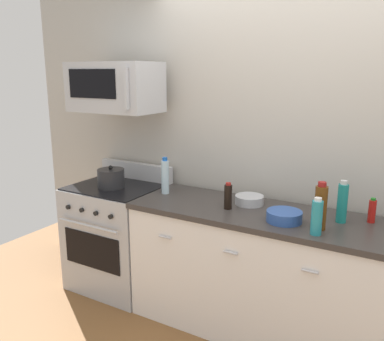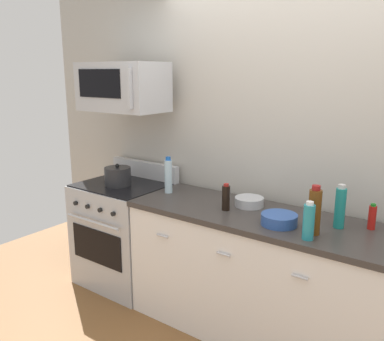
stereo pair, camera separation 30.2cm
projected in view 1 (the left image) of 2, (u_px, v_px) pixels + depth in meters
The scene contains 14 objects.
ground_plane at pixel (279, 335), 2.99m from camera, with size 6.40×6.40×0.00m, color brown.
back_wall at pixel (306, 145), 3.02m from camera, with size 5.33×0.10×2.70m, color #B7B2A8.
counter_unit at pixel (282, 278), 2.88m from camera, with size 2.24×0.66×0.92m.
range_oven at pixel (118, 235), 3.61m from camera, with size 0.76×0.69×1.07m.
microwave at pixel (115, 87), 3.35m from camera, with size 0.74×0.44×0.40m.
bottle_wine_amber at pixel (321, 207), 2.51m from camera, with size 0.08×0.08×0.30m.
bottle_water_clear at pixel (165, 176), 3.27m from camera, with size 0.06×0.06×0.30m.
bottle_soy_sauce_dark at pixel (228, 196), 2.90m from camera, with size 0.06×0.06×0.19m.
bottle_sparkling_teal at pixel (342, 203), 2.64m from camera, with size 0.07×0.07×0.28m.
bottle_hot_sauce_red at pixel (372, 211), 2.64m from camera, with size 0.05×0.05×0.16m.
bottle_dish_soap at pixel (317, 217), 2.44m from camera, with size 0.07×0.07×0.23m.
bowl_blue_mixing at pixel (284, 216), 2.67m from camera, with size 0.23×0.23×0.07m.
bowl_steel_prep at pixel (249, 200), 3.02m from camera, with size 0.21×0.21×0.06m.
stockpot at pixel (111, 178), 3.44m from camera, with size 0.23×0.23×0.19m.
Camera 1 is at (0.77, -2.59, 1.87)m, focal length 38.34 mm.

